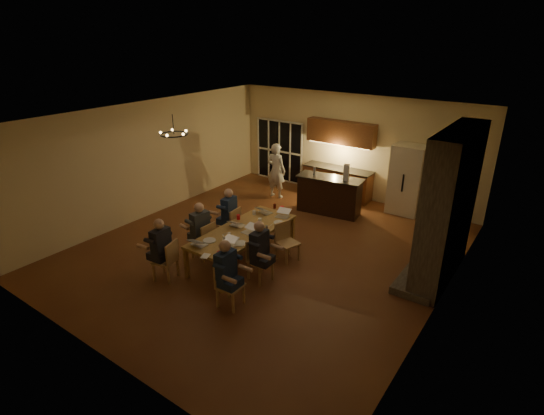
{
  "coord_description": "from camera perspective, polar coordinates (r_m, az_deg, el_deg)",
  "views": [
    {
      "loc": [
        5.36,
        -7.36,
        4.9
      ],
      "look_at": [
        -0.07,
        0.3,
        0.98
      ],
      "focal_mm": 28.0,
      "sensor_mm": 36.0,
      "label": 1
    }
  ],
  "objects": [
    {
      "name": "notepad",
      "position": [
        8.6,
        -8.94,
        -6.46
      ],
      "size": [
        0.21,
        0.25,
        0.01
      ],
      "primitive_type": "cube",
      "rotation": [
        0.0,
        0.0,
        0.36
      ],
      "color": "white",
      "rests_on": "dining_table"
    },
    {
      "name": "can_right",
      "position": [
        9.52,
        -0.74,
        -2.79
      ],
      "size": [
        0.07,
        0.07,
        0.12
      ],
      "primitive_type": "cylinder",
      "color": "#B2B2B7",
      "rests_on": "dining_table"
    },
    {
      "name": "laptop_e",
      "position": [
        10.43,
        -0.91,
        -0.13
      ],
      "size": [
        0.37,
        0.34,
        0.23
      ],
      "primitive_type": null,
      "rotation": [
        0.0,
        0.0,
        2.95
      ],
      "color": "silver",
      "rests_on": "dining_table"
    },
    {
      "name": "redcup_far",
      "position": [
        10.56,
        1.37,
        -0.14
      ],
      "size": [
        0.1,
        0.1,
        0.12
      ],
      "primitive_type": "cylinder",
      "color": "red",
      "rests_on": "dining_table"
    },
    {
      "name": "can_cola",
      "position": [
        10.7,
        0.36,
        0.18
      ],
      "size": [
        0.07,
        0.07,
        0.12
      ],
      "primitive_type": "cylinder",
      "color": "#3F0F0C",
      "rests_on": "dining_table"
    },
    {
      "name": "plate_left",
      "position": [
        9.19,
        -8.43,
        -4.4
      ],
      "size": [
        0.28,
        0.28,
        0.02
      ],
      "primitive_type": "cylinder",
      "color": "silver",
      "rests_on": "dining_table"
    },
    {
      "name": "redcup_near",
      "position": [
        8.51,
        -7.08,
        -6.25
      ],
      "size": [
        0.09,
        0.09,
        0.12
      ],
      "primitive_type": "cylinder",
      "color": "red",
      "rests_on": "dining_table"
    },
    {
      "name": "chandelier",
      "position": [
        9.93,
        -13.04,
        9.57
      ],
      "size": [
        0.63,
        0.63,
        0.03
      ],
      "primitive_type": "torus",
      "color": "black",
      "rests_on": "ceiling"
    },
    {
      "name": "refrigerator",
      "position": [
        12.63,
        17.69,
        3.57
      ],
      "size": [
        0.9,
        0.68,
        2.0
      ],
      "primitive_type": "cube",
      "color": "beige",
      "rests_on": "ground"
    },
    {
      "name": "laptop_d",
      "position": [
        9.39,
        -3.11,
        -2.85
      ],
      "size": [
        0.34,
        0.3,
        0.23
      ],
      "primitive_type": null,
      "rotation": [
        0.0,
        0.0,
        -0.08
      ],
      "color": "silver",
      "rests_on": "dining_table"
    },
    {
      "name": "floor",
      "position": [
        10.34,
        -0.66,
        -5.65
      ],
      "size": [
        9.0,
        9.0,
        0.0
      ],
      "primitive_type": "plane",
      "color": "brown",
      "rests_on": "ground"
    },
    {
      "name": "mug_mid",
      "position": [
        9.94,
        -1.65,
        -1.72
      ],
      "size": [
        0.09,
        0.09,
        0.1
      ],
      "primitive_type": "cylinder",
      "color": "silver",
      "rests_on": "dining_table"
    },
    {
      "name": "dining_table",
      "position": [
        9.77,
        -3.85,
        -5.0
      ],
      "size": [
        1.1,
        2.75,
        0.75
      ],
      "primitive_type": "cube",
      "color": "#B38C47",
      "rests_on": "ground"
    },
    {
      "name": "chair_left_mid",
      "position": [
        9.92,
        -9.28,
        -4.34
      ],
      "size": [
        0.45,
        0.45,
        0.89
      ],
      "primitive_type": null,
      "rotation": [
        0.0,
        0.0,
        -1.59
      ],
      "color": "tan",
      "rests_on": "ground"
    },
    {
      "name": "mug_front",
      "position": [
        9.29,
        -5.77,
        -3.67
      ],
      "size": [
        0.07,
        0.07,
        0.1
      ],
      "primitive_type": "cylinder",
      "color": "silver",
      "rests_on": "dining_table"
    },
    {
      "name": "right_wall",
      "position": [
        8.17,
        22.8,
        -3.05
      ],
      "size": [
        0.04,
        9.0,
        3.2
      ],
      "primitive_type": "cube",
      "color": "beige",
      "rests_on": "ground"
    },
    {
      "name": "person_left_near",
      "position": [
        9.18,
        -14.63,
        -5.45
      ],
      "size": [
        0.65,
        0.65,
        1.38
      ],
      "primitive_type": null,
      "rotation": [
        0.0,
        0.0,
        -1.48
      ],
      "color": "#23242D",
      "rests_on": "ground"
    },
    {
      "name": "bar_blender",
      "position": [
        11.86,
        9.96,
        4.67
      ],
      "size": [
        0.18,
        0.18,
        0.45
      ],
      "primitive_type": "cube",
      "rotation": [
        0.0,
        0.0,
        0.26
      ],
      "color": "silver",
      "rests_on": "bar_island"
    },
    {
      "name": "laptop_f",
      "position": [
        10.19,
        1.4,
        -0.69
      ],
      "size": [
        0.37,
        0.33,
        0.23
      ],
      "primitive_type": null,
      "rotation": [
        0.0,
        0.0,
        0.18
      ],
      "color": "silver",
      "rests_on": "dining_table"
    },
    {
      "name": "fireplace",
      "position": [
        9.32,
        22.69,
        0.08
      ],
      "size": [
        0.58,
        2.5,
        3.2
      ],
      "primitive_type": "cube",
      "color": "#635A4E",
      "rests_on": "ground"
    },
    {
      "name": "person_left_far",
      "position": [
        10.54,
        -5.75,
        -1.0
      ],
      "size": [
        0.68,
        0.68,
        1.38
      ],
      "primitive_type": null,
      "rotation": [
        0.0,
        0.0,
        -1.43
      ],
      "color": "navy",
      "rests_on": "ground"
    },
    {
      "name": "laptop_a",
      "position": [
        9.0,
        -9.78,
        -4.34
      ],
      "size": [
        0.33,
        0.29,
        0.23
      ],
      "primitive_type": null,
      "rotation": [
        0.0,
        0.0,
        3.12
      ],
      "color": "silver",
      "rests_on": "dining_table"
    },
    {
      "name": "ceiling",
      "position": [
        9.26,
        -0.75,
        12.19
      ],
      "size": [
        8.0,
        9.0,
        0.04
      ],
      "primitive_type": "cube",
      "color": "white",
      "rests_on": "back_wall"
    },
    {
      "name": "can_silver",
      "position": [
        9.02,
        -6.5,
        -4.46
      ],
      "size": [
        0.06,
        0.06,
        0.12
      ],
      "primitive_type": "cylinder",
      "color": "#B2B2B7",
      "rests_on": "dining_table"
    },
    {
      "name": "left_wall",
      "position": [
        12.37,
        -16.05,
        6.29
      ],
      "size": [
        0.04,
        9.0,
        3.2
      ],
      "primitive_type": "cube",
      "color": "beige",
      "rests_on": "ground"
    },
    {
      "name": "plate_far",
      "position": [
        9.92,
        0.9,
        -2.02
      ],
      "size": [
        0.25,
        0.25,
        0.02
      ],
      "primitive_type": "cylinder",
      "color": "silver",
      "rests_on": "dining_table"
    },
    {
      "name": "french_doors",
      "position": [
        14.82,
        1.03,
        7.59
      ],
      "size": [
        1.86,
        0.08,
        2.1
      ],
      "primitive_type": "cube",
      "color": "black",
      "rests_on": "ground"
    },
    {
      "name": "chair_right_far",
      "position": [
        9.69,
        2.14,
        -4.74
      ],
      "size": [
        0.55,
        0.55,
        0.89
      ],
      "primitive_type": null,
      "rotation": [
        0.0,
        0.0,
        1.26
      ],
      "color": "tan",
      "rests_on": "ground"
    },
    {
      "name": "laptop_c",
      "position": [
        9.77,
        -4.69,
        -1.84
      ],
      "size": [
        0.35,
        0.32,
        0.23
      ],
      "primitive_type": null,
      "rotation": [
        0.0,
        0.0,
        3.26
      ],
      "color": "silver",
      "rests_on": "dining_table"
    },
    {
      "name": "bar_island",
      "position": [
        12.28,
        7.7,
        1.65
      ],
      "size": [
        1.93,
        0.91,
        1.08
      ],
      "primitive_type": "cube",
      "rotation": [
        0.0,
        0.0,
        0.13
      ],
      "color": "black",
      "rests_on": "ground"
    },
    {
      "name": "redcup_mid",
      "position": [
        10.11,
        -4.55,
        -1.29
      ],
      "size": [
        0.08,
        0.08,
        0.12
      ],
      "primitive_type": "cylinder",
      "color": "red",
      "rests_on": "dining_table"
    },
    {
      "name": "plate_near",
      "position": [
        9.0,
        -4.25,
        -4.82
      ],
      "size": [
        0.28,
        0.28,
        0.02
      ],
      "primitive_type": "cylinder",
      "color": "silver",
      "rests_on": "dining_table"
    },
    {
      "name": "person_right_mid",
      "position": [
        8.79,
        -1.7,
        -5.97
      ],
      "size": [
        0.62,
        0.62,
        1.38
      ],
      "primitive_type": null,
      "rotation": [
        0.0,
        0.0,
        1.6
      ],
      "color": "#23242D",
      "rests_on": "ground"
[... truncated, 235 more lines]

